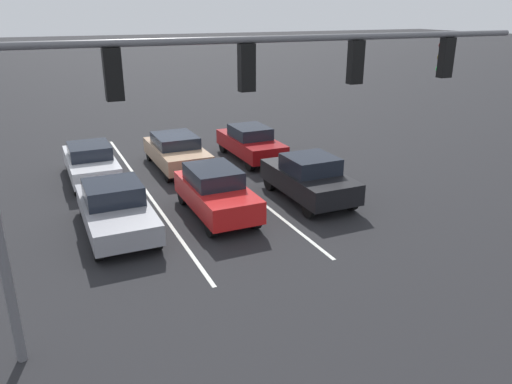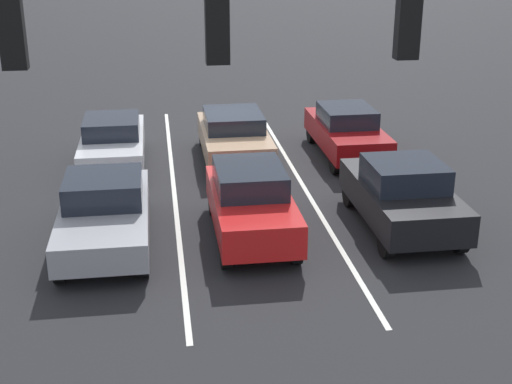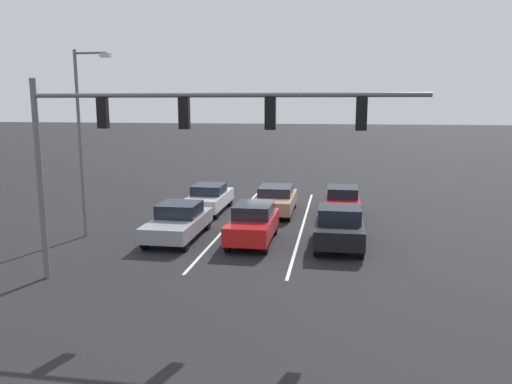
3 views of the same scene
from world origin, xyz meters
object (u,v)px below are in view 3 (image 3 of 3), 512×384
(car_red_midlane_front, at_px, (253,223))
(traffic_signal_gantry, at_px, (164,131))
(car_silver_rightlane_second, at_px, (209,198))
(car_gray_rightlane_front, at_px, (178,221))
(car_black_leftlane_front, at_px, (339,226))
(car_maroon_leftlane_second, at_px, (342,201))
(street_lamp_right_shoulder, at_px, (83,133))
(car_tan_midlane_second, at_px, (276,199))

(car_red_midlane_front, height_order, traffic_signal_gantry, traffic_signal_gantry)
(car_red_midlane_front, bearing_deg, car_silver_rightlane_second, -59.11)
(car_red_midlane_front, relative_size, car_gray_rightlane_front, 0.90)
(car_red_midlane_front, height_order, car_black_leftlane_front, car_black_leftlane_front)
(car_black_leftlane_front, bearing_deg, car_maroon_leftlane_second, -91.67)
(street_lamp_right_shoulder, bearing_deg, car_tan_midlane_second, -141.60)
(car_maroon_leftlane_second, relative_size, traffic_signal_gantry, 0.36)
(street_lamp_right_shoulder, bearing_deg, traffic_signal_gantry, 136.68)
(traffic_signal_gantry, bearing_deg, car_maroon_leftlane_second, -116.84)
(car_red_midlane_front, xyz_separation_m, car_tan_midlane_second, (-0.26, -5.77, -0.08))
(traffic_signal_gantry, bearing_deg, car_red_midlane_front, -108.69)
(car_gray_rightlane_front, relative_size, car_maroon_leftlane_second, 1.05)
(car_maroon_leftlane_second, distance_m, street_lamp_right_shoulder, 13.19)
(car_maroon_leftlane_second, relative_size, street_lamp_right_shoulder, 0.55)
(car_black_leftlane_front, height_order, car_gray_rightlane_front, car_black_leftlane_front)
(car_black_leftlane_front, bearing_deg, car_tan_midlane_second, -59.93)
(car_red_midlane_front, distance_m, car_gray_rightlane_front, 3.32)
(car_maroon_leftlane_second, bearing_deg, car_tan_midlane_second, -1.58)
(traffic_signal_gantry, bearing_deg, car_silver_rightlane_second, -82.15)
(car_gray_rightlane_front, relative_size, car_tan_midlane_second, 1.05)
(car_tan_midlane_second, bearing_deg, street_lamp_right_shoulder, 38.40)
(car_gray_rightlane_front, xyz_separation_m, car_maroon_leftlane_second, (-7.11, -5.58, 0.03))
(car_red_midlane_front, distance_m, car_maroon_leftlane_second, 6.82)
(car_red_midlane_front, bearing_deg, car_maroon_leftlane_second, -123.73)
(car_red_midlane_front, bearing_deg, traffic_signal_gantry, 71.31)
(car_black_leftlane_front, bearing_deg, car_silver_rightlane_second, -39.07)
(car_maroon_leftlane_second, bearing_deg, car_silver_rightlane_second, 0.09)
(car_maroon_leftlane_second, height_order, car_tan_midlane_second, car_maroon_leftlane_second)
(car_tan_midlane_second, height_order, car_silver_rightlane_second, car_silver_rightlane_second)
(car_tan_midlane_second, bearing_deg, car_black_leftlane_front, 120.07)
(car_red_midlane_front, relative_size, car_silver_rightlane_second, 0.93)
(car_gray_rightlane_front, height_order, car_silver_rightlane_second, car_gray_rightlane_front)
(car_gray_rightlane_front, height_order, car_tan_midlane_second, car_gray_rightlane_front)
(car_black_leftlane_front, xyz_separation_m, traffic_signal_gantry, (5.47, 5.44, 4.17))
(car_maroon_leftlane_second, bearing_deg, car_gray_rightlane_front, 38.16)
(car_black_leftlane_front, xyz_separation_m, street_lamp_right_shoulder, (10.97, 0.25, 3.77))
(street_lamp_right_shoulder, bearing_deg, car_silver_rightlane_second, -123.81)
(car_black_leftlane_front, xyz_separation_m, car_gray_rightlane_front, (6.94, -0.11, -0.07))
(car_black_leftlane_front, bearing_deg, car_gray_rightlane_front, -0.92)
(car_tan_midlane_second, relative_size, traffic_signal_gantry, 0.36)
(car_maroon_leftlane_second, distance_m, car_silver_rightlane_second, 7.17)
(car_maroon_leftlane_second, height_order, traffic_signal_gantry, traffic_signal_gantry)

